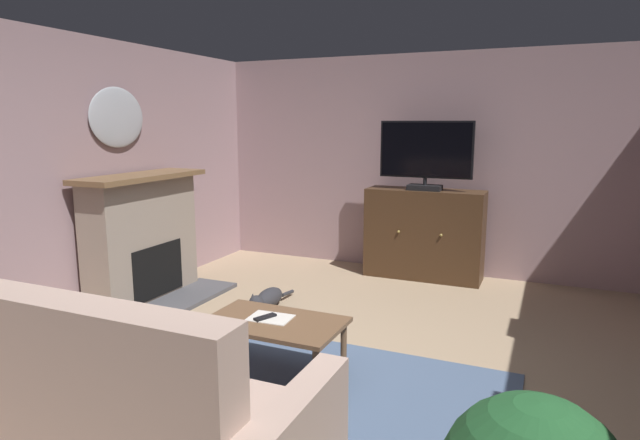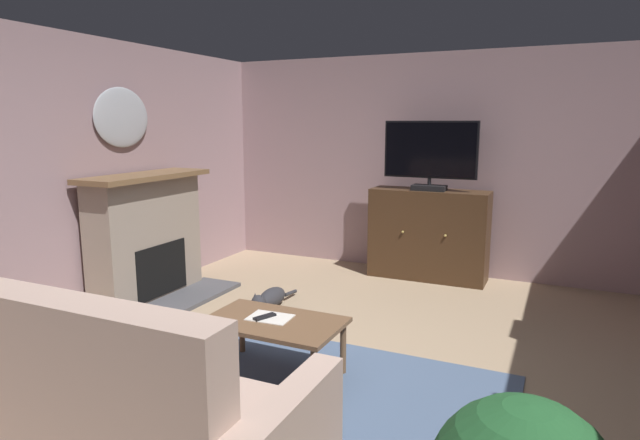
% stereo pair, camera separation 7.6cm
% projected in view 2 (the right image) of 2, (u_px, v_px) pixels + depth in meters
% --- Properties ---
extents(ground_plane, '(5.81, 7.13, 0.04)m').
position_uv_depth(ground_plane, '(311.00, 394.00, 3.60)').
color(ground_plane, tan).
extents(wall_back, '(5.81, 0.10, 2.57)m').
position_uv_depth(wall_back, '(433.00, 165.00, 6.32)').
color(wall_back, gray).
rests_on(wall_back, ground_plane).
extents(wall_left, '(0.10, 7.13, 2.57)m').
position_uv_depth(wall_left, '(24.00, 183.00, 4.46)').
color(wall_left, gray).
rests_on(wall_left, ground_plane).
extents(rug_central, '(2.72, 1.64, 0.01)m').
position_uv_depth(rug_central, '(301.00, 389.00, 3.60)').
color(rug_central, slate).
rests_on(rug_central, ground_plane).
extents(fireplace, '(0.83, 1.46, 1.28)m').
position_uv_depth(fireplace, '(148.00, 241.00, 5.39)').
color(fireplace, '#4C4C51').
rests_on(fireplace, ground_plane).
extents(wall_mirror_oval, '(0.06, 0.71, 0.59)m').
position_uv_depth(wall_mirror_oval, '(122.00, 118.00, 5.27)').
color(wall_mirror_oval, '#B2B7BF').
extents(tv_cabinet, '(1.32, 0.46, 1.03)m').
position_uv_depth(tv_cabinet, '(428.00, 236.00, 6.13)').
color(tv_cabinet, black).
rests_on(tv_cabinet, ground_plane).
extents(television, '(1.03, 0.20, 0.77)m').
position_uv_depth(television, '(430.00, 154.00, 5.91)').
color(television, black).
rests_on(television, tv_cabinet).
extents(coffee_table, '(0.96, 0.58, 0.42)m').
position_uv_depth(coffee_table, '(274.00, 327.00, 3.74)').
color(coffee_table, brown).
rests_on(coffee_table, ground_plane).
extents(tv_remote, '(0.11, 0.18, 0.02)m').
position_uv_depth(tv_remote, '(265.00, 317.00, 3.76)').
color(tv_remote, black).
rests_on(tv_remote, coffee_table).
extents(folded_newspaper, '(0.31, 0.24, 0.01)m').
position_uv_depth(folded_newspaper, '(270.00, 317.00, 3.77)').
color(folded_newspaper, silver).
rests_on(folded_newspaper, coffee_table).
extents(sofa_floral, '(2.04, 0.86, 1.06)m').
position_uv_depth(sofa_floral, '(110.00, 420.00, 2.60)').
color(sofa_floral, '#BC9E8E').
rests_on(sofa_floral, ground_plane).
extents(cat, '(0.19, 0.72, 0.20)m').
position_uv_depth(cat, '(270.00, 298.00, 5.20)').
color(cat, '#2D2D33').
rests_on(cat, ground_plane).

